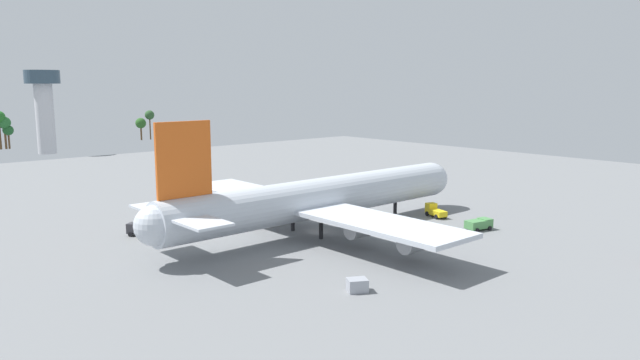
{
  "coord_description": "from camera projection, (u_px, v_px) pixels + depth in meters",
  "views": [
    {
      "loc": [
        -65.77,
        -74.4,
        25.27
      ],
      "look_at": [
        0.0,
        0.0,
        9.05
      ],
      "focal_mm": 33.16,
      "sensor_mm": 36.0,
      "label": 1
    }
  ],
  "objects": [
    {
      "name": "catering_truck",
      "position": [
        435.0,
        211.0,
        113.36
      ],
      "size": [
        3.45,
        5.3,
        2.41
      ],
      "color": "yellow",
      "rests_on": "ground_plane"
    },
    {
      "name": "tree_line_backdrop",
      "position": [
        16.0,
        124.0,
        232.22
      ],
      "size": [
        105.16,
        5.79,
        15.02
      ],
      "color": "#51381E",
      "rests_on": "ground_plane"
    },
    {
      "name": "control_tower",
      "position": [
        44.0,
        102.0,
        213.35
      ],
      "size": [
        12.11,
        12.11,
        30.12
      ],
      "color": "silver",
      "rests_on": "ground_plane"
    },
    {
      "name": "cargo_container_fore",
      "position": [
        357.0,
        285.0,
        72.54
      ],
      "size": [
        3.06,
        2.87,
        1.62
      ],
      "color": "#999EA8",
      "rests_on": "ground_plane"
    },
    {
      "name": "ground_plane",
      "position": [
        320.0,
        232.0,
        102.08
      ],
      "size": [
        268.14,
        268.14,
        0.0
      ],
      "primitive_type": "plane",
      "color": "slate"
    },
    {
      "name": "cargo_airplane",
      "position": [
        319.0,
        199.0,
        101.0
      ],
      "size": [
        67.04,
        61.87,
        20.12
      ],
      "color": "silver",
      "rests_on": "ground_plane"
    },
    {
      "name": "maintenance_van",
      "position": [
        479.0,
        224.0,
        103.08
      ],
      "size": [
        5.14,
        3.43,
        1.92
      ],
      "color": "#4C8C4C",
      "rests_on": "ground_plane"
    },
    {
      "name": "pushback_tractor",
      "position": [
        140.0,
        230.0,
        99.04
      ],
      "size": [
        4.08,
        4.89,
        2.11
      ],
      "color": "#333338",
      "rests_on": "ground_plane"
    },
    {
      "name": "safety_cone_nose",
      "position": [
        434.0,
        207.0,
        120.97
      ],
      "size": [
        0.48,
        0.48,
        0.69
      ],
      "primitive_type": "cone",
      "color": "orange",
      "rests_on": "ground_plane"
    }
  ]
}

